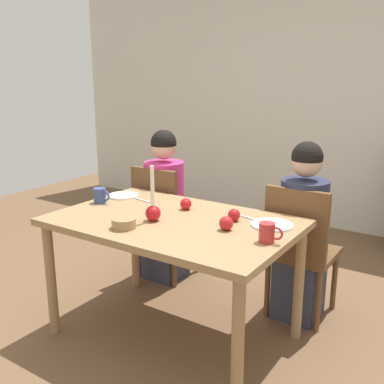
{
  "coord_description": "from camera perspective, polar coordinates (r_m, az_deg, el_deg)",
  "views": [
    {
      "loc": [
        1.45,
        -1.99,
        1.55
      ],
      "look_at": [
        0.0,
        0.2,
        0.87
      ],
      "focal_mm": 41.63,
      "sensor_mm": 36.0,
      "label": 1
    }
  ],
  "objects": [
    {
      "name": "dining_table",
      "position": [
        2.61,
        -2.43,
        -5.24
      ],
      "size": [
        1.4,
        0.9,
        0.75
      ],
      "color": "#99754C",
      "rests_on": "ground"
    },
    {
      "name": "candle_centerpiece",
      "position": [
        2.55,
        -5.03,
        -2.27
      ],
      "size": [
        0.09,
        0.09,
        0.32
      ],
      "color": "red",
      "rests_on": "dining_table"
    },
    {
      "name": "person_right_child",
      "position": [
        2.94,
        13.92,
        -5.37
      ],
      "size": [
        0.3,
        0.3,
        1.17
      ],
      "color": "#33384C",
      "rests_on": "ground"
    },
    {
      "name": "mug_right",
      "position": [
        2.25,
        9.65,
        -5.14
      ],
      "size": [
        0.13,
        0.08,
        0.1
      ],
      "color": "#B72D2D",
      "rests_on": "dining_table"
    },
    {
      "name": "fork_right",
      "position": [
        2.62,
        7.13,
        -3.28
      ],
      "size": [
        0.18,
        0.06,
        0.01
      ],
      "primitive_type": "cube",
      "rotation": [
        0.0,
        0.0,
        -0.25
      ],
      "color": "silver",
      "rests_on": "dining_table"
    },
    {
      "name": "ground_plane",
      "position": [
        2.91,
        -2.28,
        -17.69
      ],
      "size": [
        7.68,
        7.68,
        0.0
      ],
      "primitive_type": "plane",
      "color": "brown"
    },
    {
      "name": "apple_by_left_plate",
      "position": [
        2.55,
        5.4,
        -2.96
      ],
      "size": [
        0.07,
        0.07,
        0.07
      ],
      "primitive_type": "sphere",
      "color": "#AD1619",
      "rests_on": "dining_table"
    },
    {
      "name": "chair_left",
      "position": [
        3.43,
        -3.83,
        -3.09
      ],
      "size": [
        0.4,
        0.4,
        0.9
      ],
      "color": "brown",
      "rests_on": "ground"
    },
    {
      "name": "back_wall",
      "position": [
        4.82,
        16.27,
        11.02
      ],
      "size": [
        6.4,
        0.1,
        2.6
      ],
      "primitive_type": "cube",
      "color": "beige",
      "rests_on": "ground"
    },
    {
      "name": "fork_left",
      "position": [
        2.99,
        -6.5,
        -1.02
      ],
      "size": [
        0.18,
        0.05,
        0.01
      ],
      "primitive_type": "cube",
      "rotation": [
        0.0,
        0.0,
        -0.23
      ],
      "color": "silver",
      "rests_on": "dining_table"
    },
    {
      "name": "mug_left",
      "position": [
        2.96,
        -11.66,
        -0.44
      ],
      "size": [
        0.13,
        0.08,
        0.1
      ],
      "color": "#33477F",
      "rests_on": "dining_table"
    },
    {
      "name": "plate_left",
      "position": [
        3.11,
        -8.78,
        -0.44
      ],
      "size": [
        0.21,
        0.21,
        0.01
      ],
      "primitive_type": "cylinder",
      "color": "white",
      "rests_on": "dining_table"
    },
    {
      "name": "person_left_child",
      "position": [
        3.44,
        -3.52,
        -2.04
      ],
      "size": [
        0.3,
        0.3,
        1.17
      ],
      "color": "#33384C",
      "rests_on": "ground"
    },
    {
      "name": "chair_right",
      "position": [
        2.94,
        13.64,
        -6.62
      ],
      "size": [
        0.4,
        0.4,
        0.9
      ],
      "color": "brown",
      "rests_on": "ground"
    },
    {
      "name": "plate_right",
      "position": [
        2.51,
        10.21,
        -4.16
      ],
      "size": [
        0.24,
        0.24,
        0.01
      ],
      "primitive_type": "cylinder",
      "color": "silver",
      "rests_on": "dining_table"
    },
    {
      "name": "apple_near_candle",
      "position": [
        2.76,
        -0.79,
        -1.54
      ],
      "size": [
        0.07,
        0.07,
        0.07
      ],
      "primitive_type": "sphere",
      "color": "red",
      "rests_on": "dining_table"
    },
    {
      "name": "apple_by_right_mug",
      "position": [
        2.4,
        4.4,
        -4.02
      ],
      "size": [
        0.08,
        0.08,
        0.08
      ],
      "primitive_type": "sphere",
      "color": "#B31D20",
      "rests_on": "dining_table"
    },
    {
      "name": "bowl_walnuts",
      "position": [
        2.46,
        -8.72,
        -3.97
      ],
      "size": [
        0.13,
        0.13,
        0.06
      ],
      "primitive_type": "cylinder",
      "color": "#99754C",
      "rests_on": "dining_table"
    }
  ]
}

